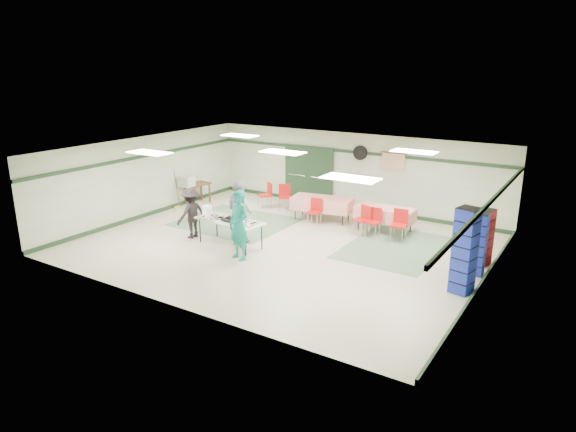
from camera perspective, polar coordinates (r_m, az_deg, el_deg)
The scene contains 42 objects.
floor at distance 14.75m, azimuth -0.58°, elevation -3.20°, with size 11.00×11.00×0.00m, color beige.
ceiling at distance 14.06m, azimuth -0.61°, elevation 7.20°, with size 11.00×11.00×0.00m, color silver.
wall_back at distance 18.19m, azimuth 7.15°, elevation 4.92°, with size 11.00×11.00×0.00m, color beige.
wall_front at distance 11.01m, azimuth -13.42°, elevation -3.24°, with size 11.00×11.00×0.00m, color beige.
wall_left at distance 17.86m, azimuth -15.62°, elevation 4.21°, with size 9.00×9.00×0.00m, color beige.
wall_right at distance 12.38m, azimuth 21.33°, elevation -1.73°, with size 9.00×9.00×0.00m, color beige.
trim_back at distance 18.04m, azimuth 7.19°, elevation 7.08°, with size 11.00×0.06×0.10m, color #1E3720.
baseboard_back at distance 18.47m, azimuth 6.97°, elevation 0.98°, with size 11.00×0.06×0.12m, color #1E3720.
trim_left at distance 17.71m, azimuth -15.73°, elevation 6.41°, with size 9.00×0.06×0.10m, color #1E3720.
baseboard_left at distance 18.15m, azimuth -15.25°, elevation 0.23°, with size 9.00×0.06×0.12m, color #1E3720.
trim_right at distance 12.19m, azimuth 21.54°, elevation 1.41°, with size 9.00×0.06×0.10m, color #1E3720.
baseboard_right at distance 12.82m, azimuth 20.60°, elevation -7.19°, with size 9.00×0.06×0.12m, color #1E3720.
green_patch_a at distance 16.90m, azimuth -5.86°, elevation -0.66°, with size 3.50×3.00×0.01m, color slate.
green_patch_b at distance 14.84m, azimuth 11.76°, elevation -3.43°, with size 2.50×3.50×0.01m, color slate.
double_door_left at distance 19.22m, azimuth 1.09°, elevation 4.76°, with size 0.90×0.06×2.10m, color gray.
double_door_right at distance 18.75m, azimuth 3.58°, elevation 4.43°, with size 0.90×0.06×2.10m, color gray.
door_frame at distance 18.97m, azimuth 2.28°, elevation 4.59°, with size 2.00×0.03×2.15m, color #1E3720.
wall_fan at distance 17.89m, azimuth 8.02°, elevation 6.97°, with size 0.50×0.50×0.10m, color black.
scroll_banner at distance 17.47m, azimuth 11.59°, elevation 5.90°, with size 0.80×0.02×0.60m, color #D8BA87.
serving_table at distance 14.54m, azimuth -6.48°, elevation -0.62°, with size 2.14×1.05×0.76m.
sheet_tray_right at distance 14.17m, azimuth -4.59°, elevation -0.81°, with size 0.59×0.45×0.02m, color silver.
sheet_tray_mid at distance 14.67m, azimuth -6.78°, elevation -0.26°, with size 0.56×0.43×0.02m, color silver.
sheet_tray_left at distance 14.78m, azimuth -8.59°, elevation -0.20°, with size 0.64×0.48×0.02m, color silver.
baking_pan at distance 14.41m, azimuth -6.34°, elevation -0.44°, with size 0.49×0.31×0.08m, color black.
foam_box_stack at distance 14.99m, azimuth -8.96°, elevation 0.58°, with size 0.22×0.20×0.30m, color white.
volunteer_teal at distance 13.47m, azimuth -5.49°, elevation -1.02°, with size 0.68×0.45×1.87m, color #138778.
volunteer_grey at distance 15.00m, azimuth -5.39°, elevation 0.62°, with size 0.86×0.67×1.77m, color gray.
volunteer_dark at distance 15.42m, azimuth -10.70°, elevation 0.33°, with size 0.97×0.56×1.51m, color black.
dining_table_a at distance 16.04m, azimuth 10.71°, elevation 0.28°, with size 1.79×0.82×0.77m.
dining_table_b at distance 16.93m, azimuth 3.80°, elevation 1.41°, with size 2.09×1.19×0.77m.
chair_a at distance 15.58m, azimuth 9.55°, elevation -0.31°, with size 0.40×0.40×0.86m.
chair_b at distance 15.70m, azimuth 8.41°, elevation -0.08°, with size 0.52×0.52×0.88m.
chair_c at distance 15.31m, azimuth 12.31°, elevation -0.60°, with size 0.47×0.47×0.93m.
chair_d at distance 16.43m, azimuth 3.06°, elevation 0.80°, with size 0.45×0.45×0.86m.
chair_loose_a at distance 18.20m, azimuth -0.38°, elevation 2.46°, with size 0.57×0.57×0.89m.
chair_loose_b at distance 18.36m, azimuth -2.34°, elevation 2.62°, with size 0.59×0.59×0.92m.
crate_stack_blue_a at distance 13.33m, azimuth 20.29°, elevation -2.90°, with size 0.40×0.40×1.57m, color #1B36A4.
crate_stack_red at distance 14.03m, azimuth 20.93°, elevation -2.20°, with size 0.38×0.38×1.48m, color maroon.
crate_stack_blue_b at distance 12.07m, azimuth 19.04°, elevation -3.71°, with size 0.44×0.44×2.00m, color #1B36A4.
printer_table at distance 19.24m, azimuth -10.06°, elevation 3.28°, with size 0.71×0.99×0.74m.
office_printer at distance 18.79m, azimuth -11.22°, elevation 3.81°, with size 0.48×0.42×0.38m, color #B2B2AD.
broom at distance 18.61m, azimuth -12.23°, elevation 2.87°, with size 0.03×0.03×1.35m, color brown.
Camera 1 is at (7.54, -11.65, 5.02)m, focal length 32.00 mm.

